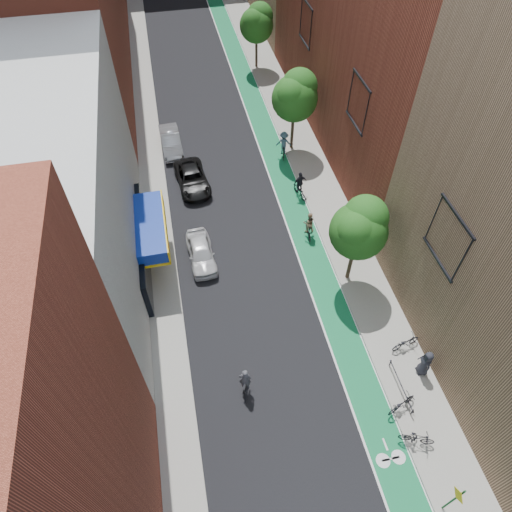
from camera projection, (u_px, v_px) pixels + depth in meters
ground at (306, 456)px, 22.25m from camera, size 160.00×160.00×0.00m
bike_lane at (267, 137)px, 39.24m from camera, size 2.00×68.00×0.01m
sidewalk_left at (150, 151)px, 37.84m from camera, size 2.00×68.00×0.15m
sidewalk_right at (295, 133)px, 39.52m from camera, size 3.00×68.00×0.15m
building_left_white at (52, 205)px, 25.06m from camera, size 8.00×20.00×12.00m
tree_near at (360, 228)px, 25.80m from camera, size 3.40×3.36×6.42m
tree_mid at (295, 95)px, 34.48m from camera, size 3.55×3.53×6.74m
tree_far at (257, 22)px, 43.64m from camera, size 3.30×3.25×6.21m
sign_pole at (454, 499)px, 19.35m from camera, size 0.13×0.71×3.00m
parked_car_white at (201, 253)px, 29.82m from camera, size 1.82×4.13×1.38m
parked_car_black at (192, 179)px, 34.66m from camera, size 2.65×4.96×1.33m
parked_car_silver at (171, 141)px, 37.62m from camera, size 1.74×4.49×1.46m
cyclist_lead at (245, 384)px, 23.86m from camera, size 0.84×1.60×2.10m
cyclist_lane_near at (309, 227)px, 31.15m from camera, size 0.86×1.85×1.99m
cyclist_lane_mid at (300, 187)px, 33.80m from camera, size 1.11×1.79×2.12m
cyclist_lane_far at (284, 146)px, 36.75m from camera, size 1.36×1.83×2.24m
parked_bike_near at (406, 342)px, 25.61m from camera, size 1.83×0.97×0.91m
parked_bike_mid at (417, 438)px, 22.13m from camera, size 1.79×1.12×1.04m
parked_bike_far at (402, 404)px, 23.30m from camera, size 1.89×1.22×0.94m
pedestrian at (425, 363)px, 24.27m from camera, size 0.61×0.93×1.88m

